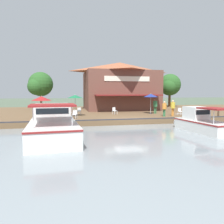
% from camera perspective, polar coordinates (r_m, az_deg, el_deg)
% --- Properties ---
extents(ground_plane, '(220.00, 220.00, 0.00)m').
position_cam_1_polar(ground_plane, '(21.49, 4.27, -3.62)').
color(ground_plane, '#4C5B47').
extents(quay_deck, '(22.00, 56.00, 0.60)m').
position_cam_1_polar(quay_deck, '(32.08, -1.28, -0.18)').
color(quay_deck, brown).
rests_on(quay_deck, ground).
extents(quay_edge_fender, '(0.20, 50.40, 0.10)m').
position_cam_1_polar(quay_edge_fender, '(21.49, 4.20, -1.86)').
color(quay_edge_fender, '#2D2D33').
rests_on(quay_edge_fender, quay_deck).
extents(waterfront_restaurant, '(10.65, 11.51, 7.42)m').
position_cam_1_polar(waterfront_restaurant, '(35.18, 2.05, 6.91)').
color(waterfront_restaurant, brown).
rests_on(waterfront_restaurant, quay_deck).
extents(patio_umbrella_far_corner, '(1.72, 1.72, 2.43)m').
position_cam_1_polar(patio_umbrella_far_corner, '(24.72, -9.62, 3.99)').
color(patio_umbrella_far_corner, '#B7B7B7').
rests_on(patio_umbrella_far_corner, quay_deck).
extents(patio_umbrella_back_row, '(1.75, 1.75, 2.55)m').
position_cam_1_polar(patio_umbrella_back_row, '(27.66, 10.10, 4.27)').
color(patio_umbrella_back_row, '#B7B7B7').
rests_on(patio_umbrella_back_row, quay_deck).
extents(patio_umbrella_mid_patio_right, '(1.92, 1.92, 2.34)m').
position_cam_1_polar(patio_umbrella_mid_patio_right, '(22.29, -17.96, 3.38)').
color(patio_umbrella_mid_patio_right, '#B7B7B7').
rests_on(patio_umbrella_mid_patio_right, quay_deck).
extents(cafe_chair_mid_patio, '(0.56, 0.56, 0.85)m').
position_cam_1_polar(cafe_chair_mid_patio, '(26.47, -8.63, 0.33)').
color(cafe_chair_mid_patio, white).
rests_on(cafe_chair_mid_patio, quay_deck).
extents(cafe_chair_facing_river, '(0.58, 0.58, 0.85)m').
position_cam_1_polar(cafe_chair_facing_river, '(22.56, -9.73, -0.50)').
color(cafe_chair_facing_river, white).
rests_on(cafe_chair_facing_river, quay_deck).
extents(cafe_chair_under_first_umbrella, '(0.49, 0.49, 0.85)m').
position_cam_1_polar(cafe_chair_under_first_umbrella, '(26.86, 17.38, 0.22)').
color(cafe_chair_under_first_umbrella, white).
rests_on(cafe_chair_under_first_umbrella, quay_deck).
extents(cafe_chair_back_row_seat, '(0.58, 0.58, 0.85)m').
position_cam_1_polar(cafe_chair_back_row_seat, '(26.70, 0.66, 0.43)').
color(cafe_chair_back_row_seat, white).
rests_on(cafe_chair_back_row_seat, quay_deck).
extents(person_mid_patio, '(0.52, 0.52, 1.83)m').
position_cam_1_polar(person_mid_patio, '(28.05, 11.23, 1.96)').
color(person_mid_patio, '#337547').
rests_on(person_mid_patio, quay_deck).
extents(person_near_entrance, '(0.51, 0.51, 1.79)m').
position_cam_1_polar(person_near_entrance, '(25.74, 15.60, 1.54)').
color(person_near_entrance, orange).
rests_on(person_near_entrance, quay_deck).
extents(person_at_quay_edge, '(0.48, 0.48, 1.69)m').
position_cam_1_polar(person_at_quay_edge, '(24.89, 13.52, 1.29)').
color(person_at_quay_edge, '#337547').
rests_on(person_at_quay_edge, quay_deck).
extents(motorboat_outer_channel, '(8.46, 3.52, 2.48)m').
position_cam_1_polar(motorboat_outer_channel, '(16.05, -15.21, -3.44)').
color(motorboat_outer_channel, silver).
rests_on(motorboat_outer_channel, river_water).
extents(motorboat_second_along, '(6.17, 2.41, 2.03)m').
position_cam_1_polar(motorboat_second_along, '(19.51, 21.57, -2.55)').
color(motorboat_second_along, silver).
rests_on(motorboat_second_along, river_water).
extents(mooring_post, '(0.22, 0.22, 0.87)m').
position_cam_1_polar(mooring_post, '(26.48, 26.04, -0.20)').
color(mooring_post, '#473323').
rests_on(mooring_post, quay_deck).
extents(tree_downstream_bank, '(4.13, 3.93, 5.99)m').
position_cam_1_polar(tree_downstream_bank, '(37.38, -18.38, 6.77)').
color(tree_downstream_bank, brown).
rests_on(tree_downstream_bank, quay_deck).
extents(tree_upstream_bank, '(4.22, 4.02, 6.12)m').
position_cam_1_polar(tree_upstream_bank, '(42.19, 14.80, 6.74)').
color(tree_upstream_bank, brown).
rests_on(tree_upstream_bank, quay_deck).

